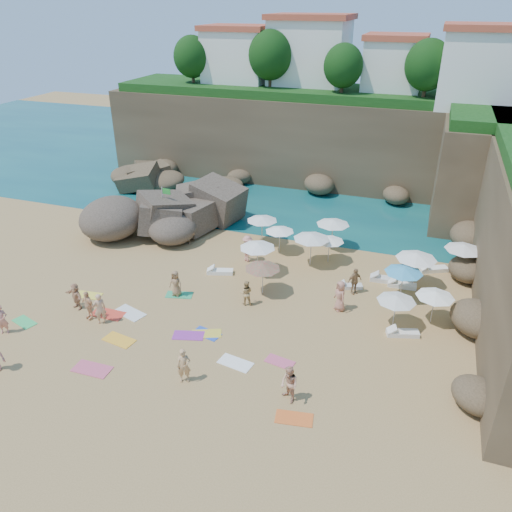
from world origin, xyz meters
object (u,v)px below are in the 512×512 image
(flag_pole, at_px, (165,204))
(person_stand_3, at_px, (355,281))
(person_stand_0, at_px, (2,320))
(person_stand_1, at_px, (246,293))
(rock_outcrop, at_px, (159,226))
(parasol_2, at_px, (333,222))
(lounger_0, at_px, (220,272))
(person_stand_5, at_px, (186,233))
(person_stand_6, at_px, (100,308))
(parasol_0, at_px, (262,218))
(person_stand_2, at_px, (247,249))
(person_stand_4, at_px, (340,296))
(parasol_1, at_px, (280,229))

(flag_pole, relative_size, person_stand_3, 2.22)
(person_stand_0, xyz_separation_m, person_stand_1, (11.41, 7.06, -0.08))
(rock_outcrop, distance_m, person_stand_3, 17.28)
(flag_pole, height_order, parasol_2, flag_pole)
(rock_outcrop, relative_size, lounger_0, 5.17)
(person_stand_1, distance_m, person_stand_5, 9.52)
(rock_outcrop, distance_m, flag_pole, 2.99)
(rock_outcrop, xyz_separation_m, person_stand_0, (-0.75, -15.58, 0.87))
(person_stand_6, bearing_deg, person_stand_5, -136.86)
(parasol_0, distance_m, lounger_0, 5.78)
(person_stand_2, bearing_deg, parasol_0, -62.07)
(person_stand_0, distance_m, person_stand_4, 18.70)
(flag_pole, bearing_deg, parasol_0, 6.86)
(flag_pole, height_order, lounger_0, flag_pole)
(person_stand_4, bearing_deg, person_stand_6, -103.53)
(parasol_0, bearing_deg, person_stand_1, -77.53)
(person_stand_0, distance_m, person_stand_3, 20.16)
(parasol_2, height_order, person_stand_0, parasol_2)
(parasol_2, bearing_deg, person_stand_5, -164.83)
(parasol_0, distance_m, person_stand_6, 13.82)
(person_stand_1, bearing_deg, person_stand_3, -164.43)
(person_stand_2, distance_m, person_stand_4, 8.19)
(person_stand_2, bearing_deg, rock_outcrop, 7.54)
(person_stand_2, distance_m, person_stand_3, 7.88)
(person_stand_1, bearing_deg, flag_pole, -53.23)
(flag_pole, distance_m, person_stand_0, 14.69)
(person_stand_3, bearing_deg, person_stand_6, 165.72)
(parasol_0, bearing_deg, person_stand_0, -121.95)
(lounger_0, height_order, person_stand_2, person_stand_2)
(person_stand_2, bearing_deg, lounger_0, 92.36)
(person_stand_2, bearing_deg, person_stand_1, 137.60)
(flag_pole, relative_size, person_stand_0, 2.18)
(parasol_0, xyz_separation_m, person_stand_1, (1.83, -8.30, -1.18))
(lounger_0, bearing_deg, parasol_0, 61.42)
(person_stand_0, height_order, person_stand_6, person_stand_6)
(parasol_1, relative_size, lounger_0, 1.20)
(person_stand_0, relative_size, person_stand_1, 1.10)
(parasol_2, xyz_separation_m, person_stand_5, (-10.34, -2.80, -1.19))
(parasol_2, xyz_separation_m, person_stand_3, (2.59, -5.73, -1.21))
(parasol_0, bearing_deg, flag_pole, -173.14)
(flag_pole, xyz_separation_m, person_stand_6, (2.29, -11.87, -1.49))
(person_stand_3, bearing_deg, parasol_0, 101.61)
(parasol_2, bearing_deg, parasol_0, -170.60)
(parasol_1, height_order, person_stand_0, parasol_1)
(rock_outcrop, relative_size, person_stand_1, 5.63)
(parasol_2, distance_m, person_stand_1, 9.77)
(person_stand_2, xyz_separation_m, person_stand_6, (-5.17, -9.68, -0.02))
(flag_pole, distance_m, person_stand_1, 11.99)
(person_stand_1, bearing_deg, parasol_0, -92.26)
(flag_pole, height_order, person_stand_2, flag_pole)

